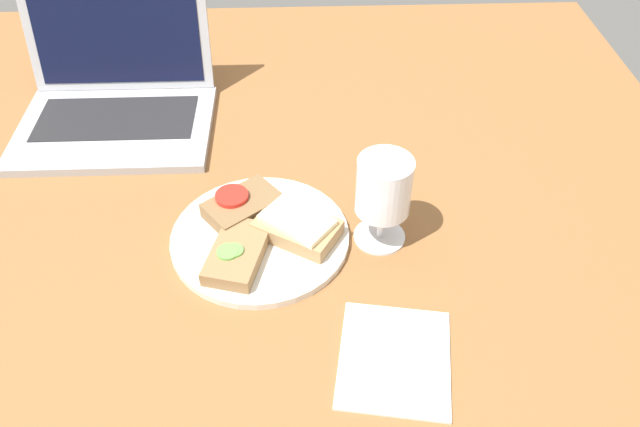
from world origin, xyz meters
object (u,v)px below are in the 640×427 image
at_px(sandwich_with_cheese, 297,227).
at_px(sandwich_with_cucumber, 237,253).
at_px(laptop, 116,98).
at_px(napkin, 394,359).
at_px(wine_glass, 384,191).
at_px(sandwich_with_tomato, 242,206).
at_px(plate, 260,237).

distance_m(sandwich_with_cheese, sandwich_with_cucumber, 0.09).
relative_size(sandwich_with_cheese, laptop, 0.40).
bearing_deg(sandwich_with_cheese, napkin, -61.14).
relative_size(sandwich_with_cucumber, napkin, 0.85).
distance_m(laptop, napkin, 0.68).
distance_m(sandwich_with_cucumber, wine_glass, 0.22).
bearing_deg(sandwich_with_cucumber, napkin, -39.66).
bearing_deg(sandwich_with_cucumber, sandwich_with_tomato, 88.79).
bearing_deg(sandwich_with_tomato, napkin, -52.85).
bearing_deg(sandwich_with_tomato, plate, -60.91).
distance_m(sandwich_with_tomato, sandwich_with_cucumber, 0.09).
height_order(sandwich_with_tomato, wine_glass, wine_glass).
height_order(sandwich_with_cucumber, laptop, laptop).
bearing_deg(wine_glass, sandwich_with_tomato, 166.13).
xyz_separation_m(sandwich_with_tomato, napkin, (0.19, -0.26, -0.02)).
xyz_separation_m(sandwich_with_tomato, wine_glass, (0.20, -0.05, 0.06)).
distance_m(wine_glass, napkin, 0.23).
distance_m(plate, sandwich_with_cucumber, 0.06).
height_order(sandwich_with_cheese, napkin, sandwich_with_cheese).
xyz_separation_m(sandwich_with_tomato, laptop, (-0.24, 0.27, 0.02)).
relative_size(wine_glass, laptop, 0.42).
xyz_separation_m(plate, laptop, (-0.26, 0.32, 0.03)).
height_order(sandwich_with_cheese, sandwich_with_cucumber, sandwich_with_cheese).
bearing_deg(sandwich_with_tomato, wine_glass, -13.87).
bearing_deg(plate, napkin, -51.20).
relative_size(sandwich_with_cheese, wine_glass, 0.97).
distance_m(plate, napkin, 0.27).
xyz_separation_m(sandwich_with_cheese, laptop, (-0.32, 0.32, 0.01)).
xyz_separation_m(sandwich_with_cucumber, napkin, (0.20, -0.16, -0.02)).
bearing_deg(napkin, wine_glass, 88.81).
bearing_deg(plate, sandwich_with_cheese, -1.82).
xyz_separation_m(sandwich_with_cucumber, wine_glass, (0.20, 0.04, 0.07)).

